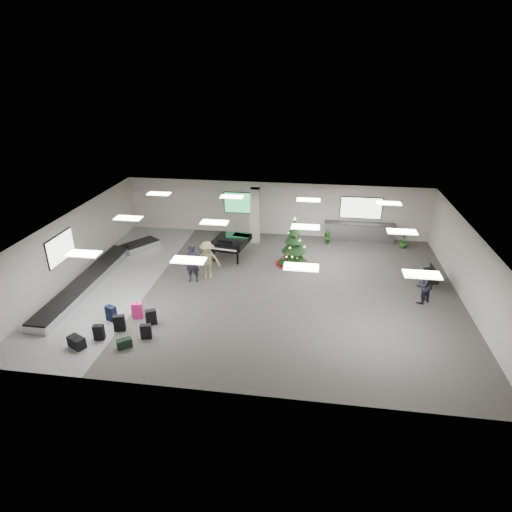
# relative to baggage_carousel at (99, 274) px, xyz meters

# --- Properties ---
(ground) EXTENTS (18.00, 18.00, 0.00)m
(ground) POSITION_rel_baggage_carousel_xyz_m (7.84, 0.08, -0.21)
(ground) COLOR #3C3A37
(ground) RESTS_ON ground
(room_envelope) EXTENTS (18.02, 14.02, 3.21)m
(room_envelope) POSITION_rel_baggage_carousel_xyz_m (7.46, 0.75, 2.12)
(room_envelope) COLOR #B4ADA4
(room_envelope) RESTS_ON ground
(baggage_carousel) EXTENTS (2.28, 9.71, 0.43)m
(baggage_carousel) POSITION_rel_baggage_carousel_xyz_m (0.00, 0.00, 0.00)
(baggage_carousel) COLOR silver
(baggage_carousel) RESTS_ON ground
(service_counter) EXTENTS (4.05, 0.65, 1.08)m
(service_counter) POSITION_rel_baggage_carousel_xyz_m (12.84, 6.73, 0.33)
(service_counter) COLOR silver
(service_counter) RESTS_ON ground
(suitcase_0) EXTENTS (0.42, 0.28, 0.63)m
(suitcase_0) POSITION_rel_baggage_carousel_xyz_m (2.41, -4.76, 0.09)
(suitcase_0) COLOR black
(suitcase_0) RESTS_ON ground
(suitcase_1) EXTENTS (0.47, 0.33, 0.68)m
(suitcase_1) POSITION_rel_baggage_carousel_xyz_m (2.92, -4.09, 0.12)
(suitcase_1) COLOR black
(suitcase_1) RESTS_ON ground
(pink_suitcase) EXTENTS (0.47, 0.33, 0.69)m
(pink_suitcase) POSITION_rel_baggage_carousel_xyz_m (3.26, -3.12, 0.12)
(pink_suitcase) COLOR #F6207B
(pink_suitcase) RESTS_ON ground
(suitcase_3) EXTENTS (0.49, 0.40, 0.66)m
(suitcase_3) POSITION_rel_baggage_carousel_xyz_m (3.98, -3.50, 0.11)
(suitcase_3) COLOR black
(suitcase_3) RESTS_ON ground
(navy_suitcase) EXTENTS (0.49, 0.39, 0.67)m
(navy_suitcase) POSITION_rel_baggage_carousel_xyz_m (2.29, -3.48, 0.12)
(navy_suitcase) COLOR black
(navy_suitcase) RESTS_ON ground
(green_duffel) EXTENTS (0.57, 0.54, 0.37)m
(green_duffel) POSITION_rel_baggage_carousel_xyz_m (3.56, -5.12, -0.04)
(green_duffel) COLOR black
(green_duffel) RESTS_ON ground
(suitcase_7) EXTENTS (0.44, 0.31, 0.60)m
(suitcase_7) POSITION_rel_baggage_carousel_xyz_m (4.13, -4.43, 0.08)
(suitcase_7) COLOR black
(suitcase_7) RESTS_ON ground
(black_duffel) EXTENTS (0.75, 0.61, 0.45)m
(black_duffel) POSITION_rel_baggage_carousel_xyz_m (1.83, -5.36, 0.00)
(black_duffel) COLOR black
(black_duffel) RESTS_ON ground
(christmas_tree) EXTENTS (1.83, 1.83, 2.60)m
(christmas_tree) POSITION_rel_baggage_carousel_xyz_m (9.23, 2.93, 0.68)
(christmas_tree) COLOR maroon
(christmas_tree) RESTS_ON ground
(grand_piano) EXTENTS (1.99, 2.40, 1.24)m
(grand_piano) POSITION_rel_baggage_carousel_xyz_m (5.85, 3.29, 0.67)
(grand_piano) COLOR black
(grand_piano) RESTS_ON ground
(bench) EXTENTS (0.55, 1.36, 0.84)m
(bench) POSITION_rel_baggage_carousel_xyz_m (15.77, 1.58, 0.26)
(bench) COLOR black
(bench) RESTS_ON ground
(traveler_a) EXTENTS (0.70, 0.48, 1.87)m
(traveler_a) POSITION_rel_baggage_carousel_xyz_m (4.64, 0.35, 0.72)
(traveler_a) COLOR black
(traveler_a) RESTS_ON ground
(traveler_b) EXTENTS (1.35, 0.94, 1.91)m
(traveler_b) POSITION_rel_baggage_carousel_xyz_m (5.24, 0.76, 0.74)
(traveler_b) COLOR #8D8357
(traveler_b) RESTS_ON ground
(traveler_bench) EXTENTS (1.05, 1.02, 1.70)m
(traveler_bench) POSITION_rel_baggage_carousel_xyz_m (14.99, -0.19, 0.64)
(traveler_bench) COLOR black
(traveler_bench) RESTS_ON ground
(potted_plant_left) EXTENTS (0.50, 0.54, 0.79)m
(potted_plant_left) POSITION_rel_baggage_carousel_xyz_m (11.01, 6.03, 0.18)
(potted_plant_left) COLOR #1D4616
(potted_plant_left) RESTS_ON ground
(potted_plant_right) EXTENTS (0.61, 0.61, 0.77)m
(potted_plant_right) POSITION_rel_baggage_carousel_xyz_m (15.26, 5.98, 0.17)
(potted_plant_right) COLOR #1D4616
(potted_plant_right) RESTS_ON ground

